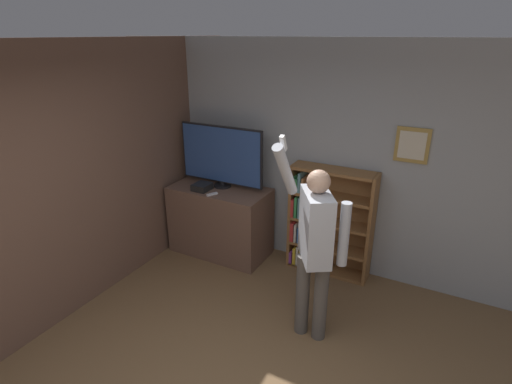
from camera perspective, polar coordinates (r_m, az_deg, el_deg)
wall_back at (r=4.72m, az=11.86°, el=4.26°), size 6.17×0.09×2.70m
wall_side_brick at (r=4.65m, az=-19.75°, el=3.15°), size 0.06×4.38×2.70m
tv_ledge at (r=5.25m, az=-5.09°, el=-4.07°), size 1.26×0.64×0.90m
television at (r=5.00m, az=-4.96°, el=5.15°), size 1.14×0.22×0.79m
game_console at (r=5.04m, az=-7.71°, el=0.75°), size 0.20×0.22×0.08m
remote_loose at (r=4.87m, az=-6.30°, el=-0.31°), size 0.10×0.14×0.02m
bookshelf at (r=4.84m, az=9.62°, el=-4.14°), size 0.99×0.28×1.32m
person at (r=3.59m, az=8.38°, el=-6.94°), size 0.60×0.57×1.99m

